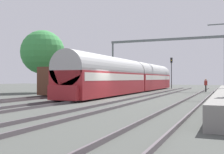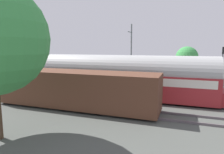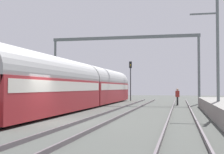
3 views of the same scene
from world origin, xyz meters
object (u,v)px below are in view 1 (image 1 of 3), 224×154
at_px(passenger_train, 134,77).
at_px(catenary_gantry, 165,51).
at_px(person_crossing, 206,84).
at_px(railway_signal_far, 171,69).
at_px(freight_car, 83,81).

relative_size(passenger_train, catenary_gantry, 1.88).
distance_m(passenger_train, catenary_gantry, 9.58).
height_order(passenger_train, person_crossing, passenger_train).
bearing_deg(catenary_gantry, railway_signal_far, 92.10).
height_order(freight_car, catenary_gantry, catenary_gantry).
xyz_separation_m(passenger_train, person_crossing, (8.35, 5.23, -0.94)).
relative_size(freight_car, catenary_gantry, 0.75).
bearing_deg(freight_car, passenger_train, 51.53).
height_order(passenger_train, catenary_gantry, catenary_gantry).
bearing_deg(passenger_train, freight_car, -128.47).
bearing_deg(catenary_gantry, person_crossing, -27.46).
height_order(passenger_train, freight_car, passenger_train).
relative_size(passenger_train, freight_car, 2.53).
relative_size(freight_car, person_crossing, 7.51).
bearing_deg(freight_car, catenary_gantry, 64.89).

